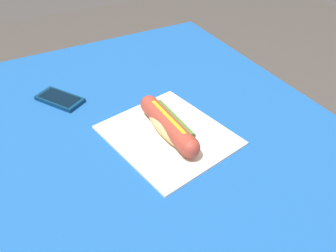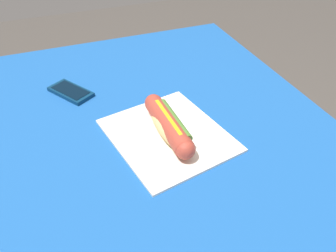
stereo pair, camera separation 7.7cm
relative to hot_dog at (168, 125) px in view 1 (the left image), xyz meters
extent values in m
cylinder|color=brown|center=(-0.46, -0.39, -0.42)|extent=(0.07, 0.07, 0.70)
cylinder|color=brown|center=(-0.46, 0.30, -0.42)|extent=(0.07, 0.07, 0.70)
cube|color=brown|center=(0.06, -0.05, -0.05)|extent=(1.20, 0.85, 0.03)
cube|color=#19519E|center=(0.06, -0.05, -0.04)|extent=(1.26, 0.91, 0.00)
cube|color=silver|center=(0.00, 0.00, -0.03)|extent=(0.32, 0.29, 0.01)
ellipsoid|color=#E5BC75|center=(0.00, 0.00, 0.00)|extent=(0.17, 0.06, 0.05)
cylinder|color=#A83D2D|center=(0.00, 0.00, 0.00)|extent=(0.18, 0.05, 0.04)
sphere|color=#A83D2D|center=(0.09, 0.00, 0.00)|extent=(0.04, 0.04, 0.04)
sphere|color=#A83D2D|center=(-0.09, 0.00, 0.00)|extent=(0.04, 0.04, 0.04)
cube|color=yellow|center=(0.00, 0.00, 0.02)|extent=(0.14, 0.01, 0.00)
cylinder|color=#4C7A2D|center=(0.00, 0.01, 0.01)|extent=(0.15, 0.03, 0.02)
cube|color=#0A2D4C|center=(-0.26, -0.18, -0.03)|extent=(0.14, 0.12, 0.01)
cube|color=black|center=(-0.26, -0.18, -0.02)|extent=(0.11, 0.10, 0.00)
camera|label=1|loc=(0.53, -0.29, 0.48)|focal=36.29mm
camera|label=2|loc=(0.56, -0.22, 0.48)|focal=36.29mm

